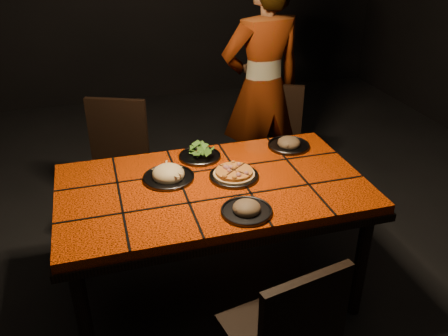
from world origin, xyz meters
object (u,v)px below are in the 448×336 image
object	(u,v)px
chair_far_left	(116,158)
dining_table	(213,196)
chair_near	(287,333)
plate_pizza	(234,175)
chair_far_right	(274,138)
diner	(262,89)
plate_pasta	(168,175)

from	to	relation	value
chair_far_left	dining_table	bearing A→B (deg)	-40.04
chair_near	plate_pizza	bearing A→B (deg)	-103.68
chair_far_right	diner	world-z (taller)	diner
chair_near	plate_pizza	world-z (taller)	chair_near
diner	plate_pizza	size ratio (longest dim) A/B	5.56
chair_far_right	plate_pizza	xyz separation A→B (m)	(-0.59, -0.89, 0.26)
plate_pizza	dining_table	bearing A→B (deg)	-166.14
chair_far_right	diner	distance (m)	0.38
dining_table	diner	world-z (taller)	diner
diner	plate_pasta	bearing A→B (deg)	39.03
diner	chair_far_left	bearing A→B (deg)	-0.90
chair_far_right	plate_pasta	bearing A→B (deg)	-115.58
dining_table	chair_far_left	xyz separation A→B (m)	(-0.45, 0.89, -0.15)
plate_pizza	plate_pasta	xyz separation A→B (m)	(-0.34, 0.08, 0.01)
chair_far_right	plate_pizza	distance (m)	1.10
chair_near	chair_far_right	world-z (taller)	chair_far_right
chair_far_right	diner	size ratio (longest dim) A/B	0.51
plate_pasta	chair_near	bearing A→B (deg)	-72.18
chair_far_right	plate_pasta	size ratio (longest dim) A/B	3.24
chair_near	plate_pasta	xyz separation A→B (m)	(-0.30, 0.94, 0.28)
chair_near	diner	bearing A→B (deg)	-117.97
diner	plate_pasta	xyz separation A→B (m)	(-0.86, -0.90, -0.10)
chair_near	chair_far_left	distance (m)	1.80
dining_table	chair_far_left	bearing A→B (deg)	116.90
plate_pizza	plate_pasta	size ratio (longest dim) A/B	1.13
chair_far_left	plate_pizza	distance (m)	1.06
plate_pasta	chair_far_left	bearing A→B (deg)	107.06
dining_table	chair_near	size ratio (longest dim) A/B	1.88
chair_far_left	diner	xyz separation A→B (m)	(1.10, 0.12, 0.35)
diner	plate_pasta	size ratio (longest dim) A/B	6.31
chair_far_left	plate_pasta	world-z (taller)	chair_far_left
chair_near	plate_pasta	world-z (taller)	chair_near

